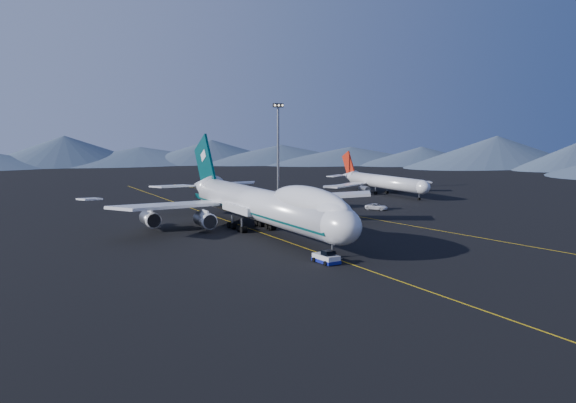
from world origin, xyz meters
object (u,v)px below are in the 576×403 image
boeing_747 (262,204)px  service_van (377,207)px  second_jet (382,182)px  floodlight_mast (278,147)px  pushback_tug (326,259)px

boeing_747 → service_van: 44.75m
second_jet → service_van: 36.98m
boeing_747 → service_van: (40.64, 18.04, -5.03)m
boeing_747 → floodlight_mast: size_ratio=2.57×
service_van → floodlight_mast: 52.83m
boeing_747 → second_jet: boeing_747 is taller
service_van → floodlight_mast: floodlight_mast is taller
pushback_tug → service_van: size_ratio=0.88×
pushback_tug → second_jet: second_jet is taller
boeing_747 → second_jet: bearing=36.6°
boeing_747 → floodlight_mast: floodlight_mast is taller
pushback_tug → second_jet: bearing=45.2°
second_jet → service_van: (-22.74, -28.99, -3.06)m
second_jet → floodlight_mast: (-24.91, 22.05, 10.42)m
service_van → second_jet: bearing=15.3°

